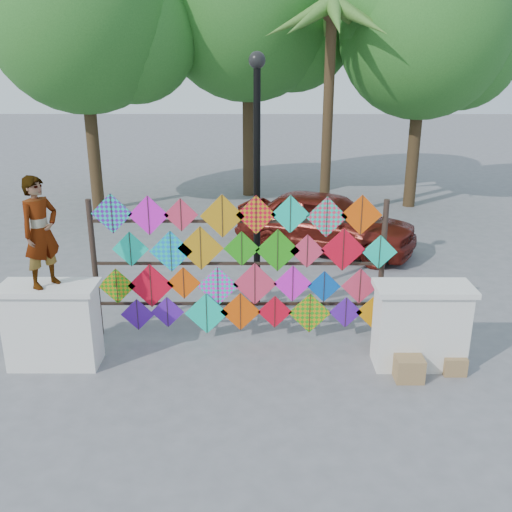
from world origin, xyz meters
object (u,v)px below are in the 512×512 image
object	(u,v)px
kite_rack	(244,266)
sedan	(326,222)
lamppost	(257,161)
vendor_woman	(41,232)

from	to	relation	value
kite_rack	sedan	distance (m)	4.81
sedan	lamppost	xyz separation A→B (m)	(-1.62, -3.15, 1.98)
vendor_woman	lamppost	distance (m)	3.77
sedan	kite_rack	bearing A→B (deg)	-177.96
kite_rack	vendor_woman	xyz separation A→B (m)	(-2.79, -0.93, 0.85)
kite_rack	lamppost	xyz separation A→B (m)	(0.21, 1.27, 1.47)
vendor_woman	sedan	bearing A→B (deg)	-8.00
sedan	lamppost	world-z (taller)	lamppost
kite_rack	sedan	bearing A→B (deg)	67.59
lamppost	sedan	bearing A→B (deg)	62.83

